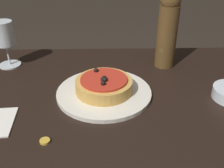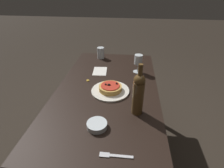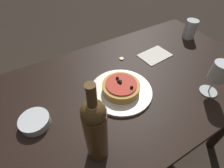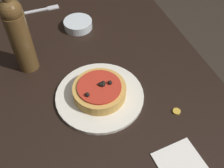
{
  "view_description": "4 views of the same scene",
  "coord_description": "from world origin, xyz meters",
  "px_view_note": "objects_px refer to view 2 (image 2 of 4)",
  "views": [
    {
      "loc": [
        0.05,
        -0.63,
        1.17
      ],
      "look_at": [
        0.07,
        0.03,
        0.78
      ],
      "focal_mm": 42.0,
      "sensor_mm": 36.0,
      "label": 1
    },
    {
      "loc": [
        1.12,
        0.17,
        1.46
      ],
      "look_at": [
        0.1,
        0.05,
        0.84
      ],
      "focal_mm": 28.0,
      "sensor_mm": 36.0,
      "label": 2
    },
    {
      "loc": [
        0.35,
        0.47,
        1.34
      ],
      "look_at": [
        0.07,
        -0.0,
        0.79
      ],
      "focal_mm": 28.0,
      "sensor_mm": 36.0,
      "label": 3
    },
    {
      "loc": [
        -0.45,
        0.17,
        1.41
      ],
      "look_at": [
        0.02,
        -0.0,
        0.83
      ],
      "focal_mm": 42.0,
      "sensor_mm": 36.0,
      "label": 4
    }
  ],
  "objects_px": {
    "dining_table": "(107,98)",
    "side_bowl": "(96,125)",
    "pizza": "(110,88)",
    "fork": "(114,156)",
    "wine_glass": "(138,60)",
    "dinner_plate": "(110,91)",
    "wine_bottle": "(138,93)",
    "bottle_cap": "(88,80)",
    "water_cup": "(101,53)"
  },
  "relations": [
    {
      "from": "dining_table",
      "to": "side_bowl",
      "type": "height_order",
      "value": "side_bowl"
    },
    {
      "from": "pizza",
      "to": "fork",
      "type": "height_order",
      "value": "pizza"
    },
    {
      "from": "wine_glass",
      "to": "fork",
      "type": "bearing_deg",
      "value": -7.55
    },
    {
      "from": "dinner_plate",
      "to": "fork",
      "type": "height_order",
      "value": "dinner_plate"
    },
    {
      "from": "fork",
      "to": "wine_glass",
      "type": "bearing_deg",
      "value": -98.14
    },
    {
      "from": "pizza",
      "to": "wine_bottle",
      "type": "height_order",
      "value": "wine_bottle"
    },
    {
      "from": "wine_glass",
      "to": "wine_bottle",
      "type": "relative_size",
      "value": 0.5
    },
    {
      "from": "dinner_plate",
      "to": "wine_glass",
      "type": "xyz_separation_m",
      "value": [
        -0.34,
        0.2,
        0.11
      ]
    },
    {
      "from": "pizza",
      "to": "bottle_cap",
      "type": "distance_m",
      "value": 0.25
    },
    {
      "from": "water_cup",
      "to": "side_bowl",
      "type": "distance_m",
      "value": 1.01
    },
    {
      "from": "dinner_plate",
      "to": "fork",
      "type": "bearing_deg",
      "value": 8.76
    },
    {
      "from": "wine_bottle",
      "to": "side_bowl",
      "type": "relative_size",
      "value": 2.85
    },
    {
      "from": "dining_table",
      "to": "wine_glass",
      "type": "distance_m",
      "value": 0.43
    },
    {
      "from": "pizza",
      "to": "wine_bottle",
      "type": "bearing_deg",
      "value": 41.71
    },
    {
      "from": "wine_glass",
      "to": "water_cup",
      "type": "relative_size",
      "value": 1.43
    },
    {
      "from": "dining_table",
      "to": "dinner_plate",
      "type": "relative_size",
      "value": 5.03
    },
    {
      "from": "dining_table",
      "to": "side_bowl",
      "type": "xyz_separation_m",
      "value": [
        0.42,
        -0.0,
        0.11
      ]
    },
    {
      "from": "pizza",
      "to": "side_bowl",
      "type": "xyz_separation_m",
      "value": [
        0.37,
        -0.03,
        -0.02
      ]
    },
    {
      "from": "fork",
      "to": "side_bowl",
      "type": "bearing_deg",
      "value": -56.69
    },
    {
      "from": "dinner_plate",
      "to": "wine_bottle",
      "type": "xyz_separation_m",
      "value": [
        0.22,
        0.19,
        0.14
      ]
    },
    {
      "from": "fork",
      "to": "dinner_plate",
      "type": "bearing_deg",
      "value": -81.83
    },
    {
      "from": "pizza",
      "to": "bottle_cap",
      "type": "xyz_separation_m",
      "value": [
        -0.14,
        -0.2,
        -0.03
      ]
    },
    {
      "from": "wine_glass",
      "to": "fork",
      "type": "relative_size",
      "value": 1.01
    },
    {
      "from": "dinner_plate",
      "to": "wine_glass",
      "type": "bearing_deg",
      "value": 149.36
    },
    {
      "from": "dining_table",
      "to": "dinner_plate",
      "type": "height_order",
      "value": "dinner_plate"
    },
    {
      "from": "wine_glass",
      "to": "bottle_cap",
      "type": "bearing_deg",
      "value": -63.08
    },
    {
      "from": "dinner_plate",
      "to": "wine_bottle",
      "type": "bearing_deg",
      "value": 41.71
    },
    {
      "from": "bottle_cap",
      "to": "wine_bottle",
      "type": "bearing_deg",
      "value": 48.34
    },
    {
      "from": "wine_bottle",
      "to": "bottle_cap",
      "type": "relative_size",
      "value": 13.66
    },
    {
      "from": "water_cup",
      "to": "side_bowl",
      "type": "xyz_separation_m",
      "value": [
        1.0,
        0.14,
        -0.04
      ]
    },
    {
      "from": "dining_table",
      "to": "wine_glass",
      "type": "relative_size",
      "value": 8.7
    },
    {
      "from": "dinner_plate",
      "to": "fork",
      "type": "relative_size",
      "value": 1.75
    },
    {
      "from": "pizza",
      "to": "side_bowl",
      "type": "distance_m",
      "value": 0.37
    },
    {
      "from": "side_bowl",
      "to": "bottle_cap",
      "type": "xyz_separation_m",
      "value": [
        -0.51,
        -0.17,
        -0.01
      ]
    },
    {
      "from": "dining_table",
      "to": "water_cup",
      "type": "height_order",
      "value": "water_cup"
    },
    {
      "from": "water_cup",
      "to": "fork",
      "type": "relative_size",
      "value": 0.71
    },
    {
      "from": "dinner_plate",
      "to": "water_cup",
      "type": "xyz_separation_m",
      "value": [
        -0.63,
        -0.18,
        0.05
      ]
    },
    {
      "from": "wine_glass",
      "to": "water_cup",
      "type": "xyz_separation_m",
      "value": [
        -0.29,
        -0.38,
        -0.06
      ]
    },
    {
      "from": "dining_table",
      "to": "bottle_cap",
      "type": "relative_size",
      "value": 58.93
    },
    {
      "from": "bottle_cap",
      "to": "dinner_plate",
      "type": "bearing_deg",
      "value": 56.18
    },
    {
      "from": "water_cup",
      "to": "fork",
      "type": "bearing_deg",
      "value": 12.59
    },
    {
      "from": "wine_glass",
      "to": "dining_table",
      "type": "bearing_deg",
      "value": -37.95
    },
    {
      "from": "dining_table",
      "to": "fork",
      "type": "bearing_deg",
      "value": 10.83
    },
    {
      "from": "wine_glass",
      "to": "side_bowl",
      "type": "distance_m",
      "value": 0.76
    },
    {
      "from": "water_cup",
      "to": "wine_bottle",
      "type": "bearing_deg",
      "value": 23.71
    },
    {
      "from": "dining_table",
      "to": "water_cup",
      "type": "relative_size",
      "value": 12.43
    },
    {
      "from": "water_cup",
      "to": "side_bowl",
      "type": "relative_size",
      "value": 0.99
    },
    {
      "from": "water_cup",
      "to": "fork",
      "type": "xyz_separation_m",
      "value": [
        1.18,
        0.26,
        -0.05
      ]
    },
    {
      "from": "wine_bottle",
      "to": "fork",
      "type": "relative_size",
      "value": 2.04
    },
    {
      "from": "dining_table",
      "to": "wine_glass",
      "type": "height_order",
      "value": "wine_glass"
    }
  ]
}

